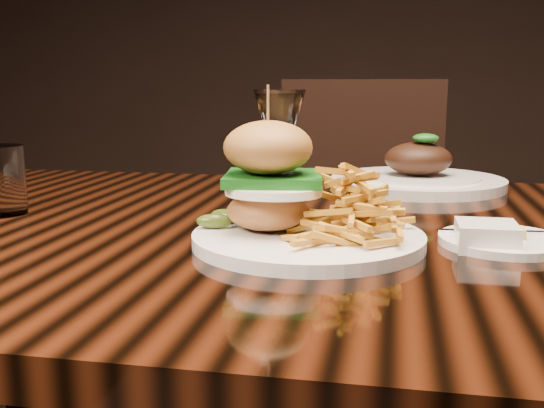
% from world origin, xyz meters
% --- Properties ---
extents(dining_table, '(1.60, 0.90, 0.75)m').
position_xyz_m(dining_table, '(0.00, 0.00, 0.67)').
color(dining_table, black).
rests_on(dining_table, ground).
extents(burger_plate, '(0.28, 0.28, 0.19)m').
position_xyz_m(burger_plate, '(-0.02, -0.10, 0.80)').
color(burger_plate, white).
rests_on(burger_plate, dining_table).
extents(side_saucer, '(0.15, 0.15, 0.02)m').
position_xyz_m(side_saucer, '(0.21, -0.06, 0.76)').
color(side_saucer, white).
rests_on(side_saucer, dining_table).
extents(ramekin, '(0.08, 0.08, 0.03)m').
position_xyz_m(ramekin, '(0.18, -0.08, 0.77)').
color(ramekin, white).
rests_on(ramekin, dining_table).
extents(wine_glass, '(0.07, 0.07, 0.18)m').
position_xyz_m(wine_glass, '(-0.07, -0.02, 0.88)').
color(wine_glass, white).
rests_on(wine_glass, dining_table).
extents(far_dish, '(0.32, 0.32, 0.10)m').
position_xyz_m(far_dish, '(0.12, 0.36, 0.77)').
color(far_dish, white).
rests_on(far_dish, dining_table).
extents(chair_far, '(0.46, 0.47, 0.95)m').
position_xyz_m(chair_far, '(-0.02, 0.89, 0.54)').
color(chair_far, black).
rests_on(chair_far, ground).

